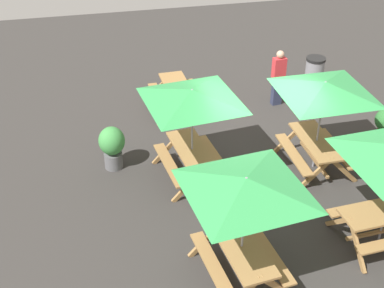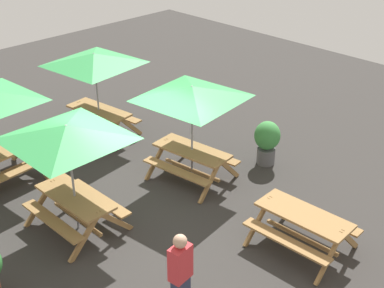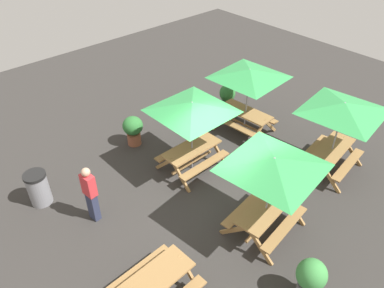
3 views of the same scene
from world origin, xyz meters
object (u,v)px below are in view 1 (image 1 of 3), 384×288
picnic_table_2 (245,193)px  person_standing (278,76)px  trash_bin_gray (314,72)px  potted_plant_1 (112,145)px  picnic_table_1 (192,102)px  picnic_table_4 (177,92)px  picnic_table_0 (324,94)px

picnic_table_2 → person_standing: picnic_table_2 is taller
picnic_table_2 → trash_bin_gray: picnic_table_2 is taller
trash_bin_gray → potted_plant_1: size_ratio=0.89×
potted_plant_1 → person_standing: size_ratio=0.66×
picnic_table_1 → picnic_table_2: bearing=176.4°
picnic_table_1 → picnic_table_4: (3.24, -0.29, -1.43)m
trash_bin_gray → person_standing: size_ratio=0.59×
picnic_table_4 → potted_plant_1: 3.22m
trash_bin_gray → potted_plant_1: (-2.94, 6.43, 0.14)m
picnic_table_1 → picnic_table_2: 3.29m
picnic_table_2 → potted_plant_1: (4.05, 1.97, -1.36)m
picnic_table_4 → person_standing: 2.92m
picnic_table_0 → picnic_table_4: 4.64m
picnic_table_2 → person_standing: (6.22, -2.97, -1.10)m
picnic_table_2 → picnic_table_4: 6.68m
picnic_table_2 → potted_plant_1: bearing=19.0°
potted_plant_1 → person_standing: person_standing is taller
picnic_table_0 → picnic_table_1: bearing=84.0°
potted_plant_1 → picnic_table_1: bearing=-113.3°
picnic_table_2 → picnic_table_4: bearing=-7.8°
picnic_table_2 → person_standing: 6.98m
person_standing → picnic_table_2: bearing=58.1°
picnic_table_4 → trash_bin_gray: size_ratio=1.89×
picnic_table_0 → picnic_table_4: picnic_table_0 is taller
picnic_table_0 → potted_plant_1: bearing=76.9°
picnic_table_4 → trash_bin_gray: bearing=-86.1°
potted_plant_1 → person_standing: (2.17, -4.95, 0.25)m
person_standing → potted_plant_1: bearing=17.4°
picnic_table_2 → picnic_table_4: (6.52, -0.09, -1.43)m
person_standing → picnic_table_4: bearing=-12.3°
picnic_table_4 → person_standing: person_standing is taller
picnic_table_4 → picnic_table_0: bearing=-144.9°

